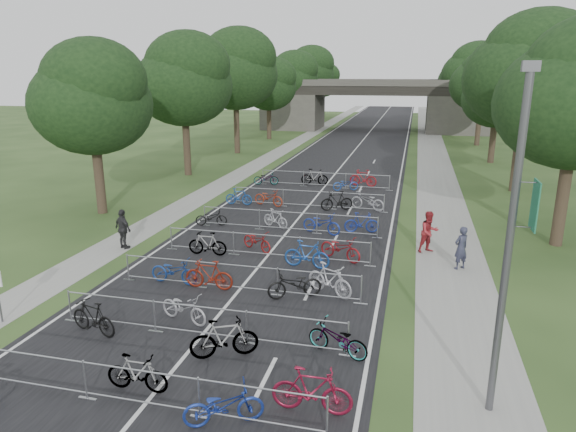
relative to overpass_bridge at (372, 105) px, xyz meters
name	(u,v)px	position (x,y,z in m)	size (l,w,h in m)	color
ground	(142,408)	(0.00, -65.00, -3.53)	(200.00, 200.00, 0.00)	#2B451D
road	(360,144)	(0.00, -15.00, -3.53)	(11.00, 140.00, 0.01)	black
sidewalk_right	(431,146)	(8.00, -15.00, -3.53)	(3.00, 140.00, 0.01)	gray
sidewalk_left	(297,142)	(-7.50, -15.00, -3.53)	(2.00, 140.00, 0.01)	gray
lane_markings	(360,144)	(0.00, -15.00, -3.53)	(0.12, 140.00, 0.00)	silver
overpass_bridge	(372,105)	(0.00, 0.00, 0.00)	(31.00, 8.00, 7.05)	#46433F
lamppost	(511,244)	(8.33, -63.00, 0.75)	(0.61, 0.65, 8.21)	#4C4C51
tree_left_0	(92,100)	(-11.39, -49.07, 2.96)	(6.72, 6.72, 10.25)	#33261C
tree_left_1	(184,82)	(-11.39, -37.07, 3.77)	(7.56, 7.56, 11.53)	#33261C
tree_right_1	(529,74)	(13.11, -37.07, 4.37)	(8.18, 8.18, 12.47)	#33261C
tree_left_2	(236,71)	(-11.39, -25.07, 4.58)	(8.40, 8.40, 12.81)	#33261C
tree_right_2	(499,96)	(13.11, -25.07, 2.41)	(6.16, 6.16, 9.39)	#33261C
tree_left_3	(269,85)	(-11.39, -13.07, 2.96)	(6.72, 6.72, 10.25)	#33261C
tree_right_3	(484,82)	(13.11, -13.07, 3.39)	(7.17, 7.17, 10.93)	#33261C
tree_left_4	(292,77)	(-11.39, -1.07, 3.77)	(7.56, 7.56, 11.53)	#33261C
tree_right_4	(474,73)	(13.11, -1.07, 4.37)	(8.18, 8.18, 12.47)	#33261C
tree_left_5	(309,72)	(-11.39, 10.93, 4.58)	(8.40, 8.40, 12.81)	#33261C
tree_right_5	(465,86)	(13.11, 10.93, 2.41)	(6.16, 6.16, 9.39)	#33261C
tree_left_6	(322,81)	(-11.39, 22.93, 2.96)	(6.72, 6.72, 10.25)	#33261C
tree_right_6	(460,79)	(13.11, 22.93, 3.39)	(7.17, 7.17, 10.93)	#33261C
barrier_row_0	(141,389)	(0.00, -65.00, -2.99)	(9.70, 0.08, 1.10)	#9FA2A7
barrier_row_1	(200,322)	(0.00, -61.40, -2.99)	(9.70, 0.08, 1.10)	#9FA2A7
barrier_row_2	(238,278)	(0.00, -57.80, -2.99)	(9.70, 0.08, 1.10)	#9FA2A7
barrier_row_3	(266,246)	(0.00, -54.00, -2.99)	(9.70, 0.08, 1.10)	#9FA2A7
barrier_row_4	(288,221)	(0.00, -50.00, -2.99)	(9.70, 0.08, 1.10)	#9FA2A7
barrier_row_5	(307,199)	(0.00, -45.00, -2.99)	(9.70, 0.08, 1.10)	#9FA2A7
barrier_row_6	(324,180)	(0.00, -39.00, -2.99)	(9.70, 0.08, 1.10)	#9FA2A7
bike_1	(137,373)	(-0.45, -64.38, -3.02)	(0.48, 1.71, 1.03)	#9FA2A7
bike_2	(224,406)	(2.18, -65.08, -3.03)	(0.66, 1.90, 1.00)	navy
bike_3	(312,391)	(4.09, -64.16, -2.93)	(0.56, 2.00, 1.20)	maroon
bike_4	(93,318)	(-3.34, -61.98, -2.97)	(0.53, 1.86, 1.12)	black
bike_5	(184,308)	(-0.93, -60.53, -3.03)	(0.66, 1.90, 1.00)	#A5A4AC
bike_6	(224,338)	(1.14, -62.30, -2.93)	(0.56, 2.00, 1.20)	#9FA2A7
bike_7	(338,339)	(4.30, -61.40, -3.03)	(0.67, 1.92, 1.01)	#9FA2A7
bike_8	(174,271)	(-2.67, -57.68, -3.01)	(0.69, 1.98, 1.04)	navy
bike_9	(209,275)	(-1.15, -57.85, -2.96)	(0.54, 1.92, 1.16)	maroon
bike_10	(295,285)	(2.20, -57.87, -3.00)	(0.71, 2.03, 1.06)	black
bike_11	(330,280)	(3.39, -57.29, -2.93)	(0.57, 2.02, 1.21)	#B9B9C1
bike_12	(207,244)	(-2.66, -54.34, -2.99)	(0.51, 1.80, 1.08)	#9FA2A7
bike_13	(257,241)	(-0.67, -53.21, -3.06)	(0.63, 1.82, 0.95)	maroon
bike_14	(307,254)	(2.01, -54.80, -2.94)	(0.56, 1.99, 1.19)	#1B4899
bike_15	(341,248)	(3.25, -53.53, -2.99)	(0.72, 2.08, 1.09)	maroon
bike_16	(211,218)	(-4.26, -49.95, -3.09)	(0.59, 1.68, 0.88)	black
bike_17	(275,219)	(-0.80, -49.47, -3.03)	(0.47, 1.66, 1.00)	#B1B2B9
bike_18	(322,223)	(1.77, -49.94, -2.98)	(0.73, 2.10, 1.11)	navy
bike_19	(362,223)	(3.74, -49.29, -3.00)	(0.50, 1.79, 1.07)	navy
bike_20	(239,197)	(-4.30, -45.30, -3.02)	(0.49, 1.72, 1.04)	navy
bike_21	(269,197)	(-2.43, -45.08, -3.01)	(0.70, 2.00, 1.05)	#A13017
bike_22	(337,201)	(1.84, -45.22, -2.95)	(0.55, 1.96, 1.18)	black
bike_23	(367,201)	(3.60, -44.64, -2.97)	(0.75, 2.14, 1.13)	#9C9CA3
bike_24	(266,178)	(-4.30, -39.22, -3.05)	(0.64, 1.83, 0.96)	#9FA2A7
bike_25	(315,177)	(-0.82, -38.46, -2.94)	(0.56, 1.99, 1.19)	#9FA2A7
bike_26	(346,184)	(1.63, -39.73, -3.06)	(0.63, 1.80, 0.95)	#1C459F
bike_27	(363,178)	(2.67, -37.99, -2.92)	(0.57, 2.03, 1.22)	maroon
pedestrian_a	(461,248)	(8.27, -53.39, -2.61)	(0.68, 0.44, 1.85)	#2B2D41
pedestrian_b	(429,232)	(7.02, -51.54, -2.57)	(0.94, 0.73, 1.92)	maroon
pedestrian_c	(123,229)	(-6.80, -54.43, -2.59)	(1.11, 0.46, 1.89)	#252427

